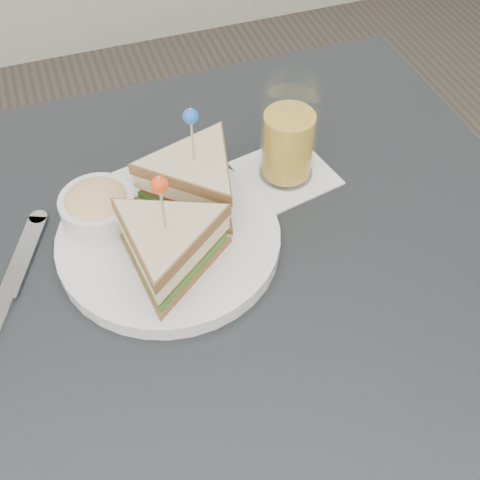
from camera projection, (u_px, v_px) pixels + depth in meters
name	position (u px, v px, depth m)	size (l,w,h in m)	color
table	(235.00, 314.00, 0.74)	(0.80, 0.80, 0.75)	black
plate_meal	(171.00, 217.00, 0.68)	(0.30, 0.30, 0.15)	white
cutlery_knife	(9.00, 291.00, 0.66)	(0.11, 0.21, 0.01)	white
drink_set	(288.00, 136.00, 0.74)	(0.13, 0.13, 0.14)	white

